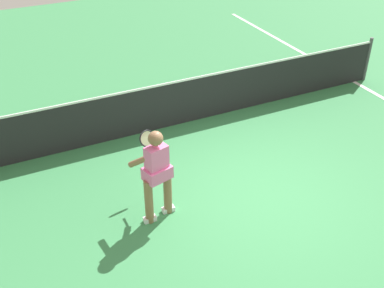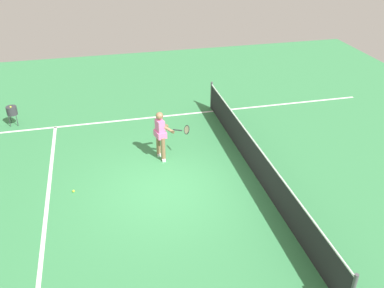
% 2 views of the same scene
% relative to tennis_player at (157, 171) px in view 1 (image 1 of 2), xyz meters
% --- Properties ---
extents(ground_plane, '(24.94, 24.94, 0.00)m').
position_rel_tennis_player_xyz_m(ground_plane, '(1.64, -0.21, -0.85)').
color(ground_plane, '#38844C').
extents(court_net, '(9.72, 0.08, 1.07)m').
position_rel_tennis_player_xyz_m(court_net, '(1.64, 2.46, -0.35)').
color(court_net, '#4C4C51').
rests_on(court_net, ground).
extents(tennis_player, '(0.67, 1.06, 1.55)m').
position_rel_tennis_player_xyz_m(tennis_player, '(0.00, 0.00, 0.00)').
color(tennis_player, '#8C6647').
rests_on(tennis_player, ground).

